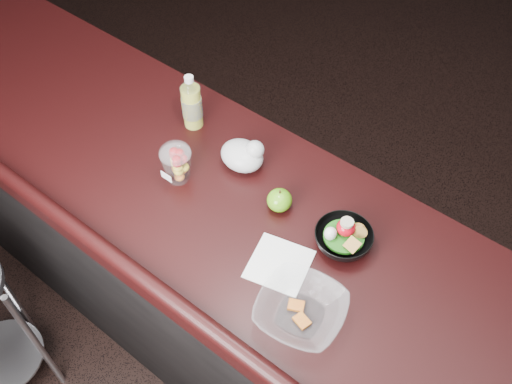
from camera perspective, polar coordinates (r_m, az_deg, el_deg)
room_shell at (r=0.95m, az=-11.96°, el=15.27°), size 8.00×8.00×8.00m
counter at (r=2.11m, az=-0.17°, el=-10.76°), size 4.06×0.71×1.02m
lemonade_bottle at (r=1.89m, az=-6.43°, el=8.63°), size 0.07×0.07×0.20m
fruit_cup at (r=1.74m, az=-7.96°, el=2.95°), size 0.10×0.10×0.14m
green_apple at (r=1.68m, az=2.36°, el=-0.82°), size 0.08×0.08×0.08m
plastic_bag at (r=1.78m, az=-1.25°, el=3.73°), size 0.14×0.12×0.10m
snack_bowl at (r=1.62m, az=8.71°, el=-4.51°), size 0.22×0.22×0.09m
takeout_bowl at (r=1.49m, az=4.49°, el=-11.69°), size 0.26×0.26×0.06m
paper_napkin at (r=1.59m, az=2.35°, el=-7.21°), size 0.19×0.19×0.00m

